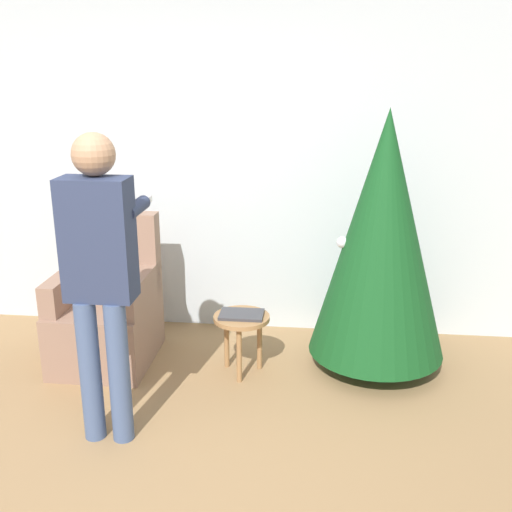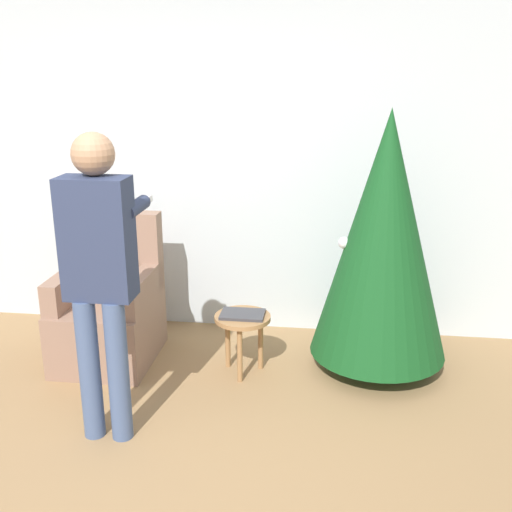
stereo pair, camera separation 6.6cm
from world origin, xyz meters
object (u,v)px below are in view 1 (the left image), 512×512
object	(u,v)px
armchair	(108,312)
side_stool	(242,325)
christmas_tree	(382,236)
person_standing	(100,265)

from	to	relation	value
armchair	side_stool	bearing A→B (deg)	-7.16
christmas_tree	armchair	bearing A→B (deg)	-177.86
christmas_tree	armchair	xyz separation A→B (m)	(-1.92, -0.07, -0.61)
christmas_tree	armchair	world-z (taller)	christmas_tree
person_standing	side_stool	xyz separation A→B (m)	(0.66, 0.79, -0.67)
christmas_tree	side_stool	size ratio (longest dim) A/B	4.24
armchair	person_standing	distance (m)	1.19
armchair	person_standing	bearing A→B (deg)	-70.07
armchair	side_stool	world-z (taller)	armchair
person_standing	side_stool	world-z (taller)	person_standing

